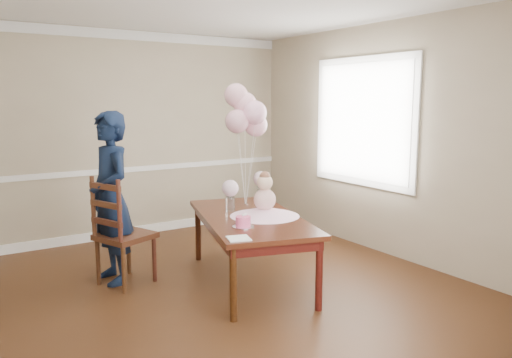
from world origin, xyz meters
name	(u,v)px	position (x,y,z in m)	size (l,w,h in m)	color
floor	(225,295)	(0.00, 0.00, 0.00)	(4.50, 5.00, 0.00)	black
wall_back	(130,135)	(0.00, 2.50, 1.35)	(4.50, 0.02, 2.70)	gray
wall_front	(476,198)	(0.00, -2.50, 1.35)	(4.50, 0.02, 2.70)	gray
wall_right	(396,141)	(2.25, 0.00, 1.35)	(0.02, 5.00, 2.70)	gray
chair_rail_trim	(132,169)	(0.00, 2.49, 0.90)	(4.50, 0.02, 0.07)	white
crown_molding	(126,35)	(0.00, 2.49, 2.63)	(4.50, 0.02, 0.12)	silver
baseboard_trim	(134,231)	(0.00, 2.49, 0.06)	(4.50, 0.02, 0.12)	white
window_frame	(363,122)	(2.23, 0.50, 1.55)	(0.02, 1.66, 1.56)	white
window_blinds	(362,122)	(2.21, 0.50, 1.55)	(0.01, 1.50, 1.40)	white
dining_table_top	(250,218)	(0.39, 0.17, 0.66)	(0.91, 1.82, 0.05)	black
table_apron	(250,225)	(0.39, 0.17, 0.59)	(0.82, 1.73, 0.09)	black
table_leg_fl	(233,284)	(-0.21, -0.53, 0.32)	(0.06, 0.06, 0.64)	black
table_leg_fr	(319,275)	(0.52, -0.74, 0.32)	(0.06, 0.06, 0.64)	black
table_leg_bl	(198,233)	(0.26, 1.08, 0.32)	(0.06, 0.06, 0.64)	black
table_leg_br	(262,228)	(0.99, 0.86, 0.32)	(0.06, 0.06, 0.64)	black
baby_skirt	(265,211)	(0.51, 0.08, 0.73)	(0.69, 0.69, 0.09)	#F7B6D5
baby_torso	(265,200)	(0.51, 0.08, 0.84)	(0.22, 0.22, 0.22)	pink
baby_head	(265,182)	(0.51, 0.08, 1.02)	(0.15, 0.15, 0.15)	beige
baby_hair	(265,177)	(0.51, 0.08, 1.07)	(0.11, 0.11, 0.11)	brown
cake_platter	(243,227)	(0.10, -0.17, 0.68)	(0.20, 0.20, 0.01)	silver
birthday_cake	(243,221)	(0.10, -0.17, 0.73)	(0.14, 0.14, 0.09)	#FF508C
cake_flower_a	(243,215)	(0.10, -0.17, 0.79)	(0.03, 0.03, 0.03)	silver
cake_flower_b	(246,214)	(0.13, -0.16, 0.79)	(0.03, 0.03, 0.03)	white
rose_vase_near	(230,204)	(0.34, 0.47, 0.75)	(0.09, 0.09, 0.15)	silver
roses_near	(230,188)	(0.34, 0.47, 0.92)	(0.17, 0.17, 0.17)	beige
rose_vase_far	(261,193)	(0.94, 0.81, 0.75)	(0.09, 0.09, 0.15)	white
roses_far	(261,179)	(0.94, 0.81, 0.92)	(0.17, 0.17, 0.17)	white
napkin	(239,238)	(-0.13, -0.48, 0.69)	(0.18, 0.18, 0.01)	white
balloon_weight	(246,204)	(0.62, 0.62, 0.69)	(0.04, 0.04, 0.02)	silver
balloon_a	(237,121)	(0.53, 0.65, 1.59)	(0.25, 0.25, 0.25)	#DC9BAC
balloon_b	(255,113)	(0.69, 0.55, 1.68)	(0.25, 0.25, 0.25)	#FFB4D4
balloon_c	(245,104)	(0.66, 0.70, 1.77)	(0.25, 0.25, 0.25)	#FFB4C5
balloon_d	(236,95)	(0.58, 0.75, 1.86)	(0.25, 0.25, 0.25)	#E9A5B3
balloon_e	(256,125)	(0.77, 0.65, 1.54)	(0.25, 0.25, 0.25)	#FFB4CA
balloon_ribbon_a	(242,170)	(0.58, 0.63, 1.07)	(0.00, 0.00, 0.76)	white
balloon_ribbon_b	(250,165)	(0.66, 0.59, 1.12)	(0.00, 0.00, 0.85)	silver
balloon_ribbon_c	(245,161)	(0.64, 0.66, 1.16)	(0.00, 0.00, 0.94)	white
balloon_ribbon_d	(241,156)	(0.60, 0.68, 1.21)	(0.00, 0.00, 1.04)	white
balloon_ribbon_e	(251,171)	(0.70, 0.64, 1.05)	(0.00, 0.00, 0.72)	white
dining_chair_seat	(125,236)	(-0.67, 0.81, 0.48)	(0.47, 0.47, 0.05)	#361A0E
chair_leg_fl	(124,270)	(-0.77, 0.56, 0.23)	(0.04, 0.04, 0.46)	#3D2110
chair_leg_fr	(154,259)	(-0.41, 0.70, 0.23)	(0.04, 0.04, 0.46)	#36160E
chair_leg_bl	(98,262)	(-0.92, 0.92, 0.23)	(0.04, 0.04, 0.46)	black
chair_leg_br	(129,252)	(-0.56, 1.06, 0.23)	(0.04, 0.04, 0.46)	#371E0F
chair_back_post_l	(119,212)	(-0.79, 0.55, 0.79)	(0.04, 0.04, 0.60)	#3D1810
chair_back_post_r	(93,207)	(-0.94, 0.91, 0.79)	(0.04, 0.04, 0.60)	#3B1D10
chair_slat_low	(107,222)	(-0.86, 0.73, 0.67)	(0.03, 0.43, 0.05)	#34160E
chair_slat_mid	(106,205)	(-0.86, 0.73, 0.84)	(0.03, 0.43, 0.05)	#3A1C0F
chair_slat_top	(105,187)	(-0.86, 0.73, 1.01)	(0.03, 0.43, 0.05)	#3D1D10
woman	(111,198)	(-0.76, 0.94, 0.86)	(0.62, 0.41, 1.71)	black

